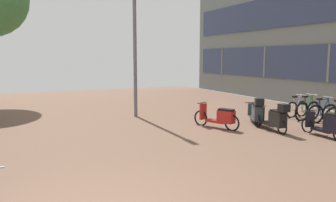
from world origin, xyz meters
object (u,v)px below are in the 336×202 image
Objects in this scene: scooter_far at (330,123)px; bicycle_rack_03 at (323,113)px; scooter_mid at (256,112)px; scooter_near at (275,118)px; scooter_extra at (219,117)px; bicycle_rack_04 at (307,111)px; bicycle_rack_05 at (297,109)px; lamp_post at (135,31)px.

bicycle_rack_03 is at bearing 44.13° from scooter_far.
bicycle_rack_03 is 0.87× the size of scooter_mid.
bicycle_rack_03 is 0.75× the size of scooter_near.
scooter_near is at bearing -172.81° from bicycle_rack_03.
bicycle_rack_03 is at bearing -11.35° from scooter_extra.
scooter_mid is at bearing 177.54° from bicycle_rack_04.
bicycle_rack_05 is 2.61m from scooter_mid.
scooter_far is at bearing -121.76° from bicycle_rack_05.
scooter_mid is (0.17, 1.09, 0.02)m from scooter_near.
scooter_near is at bearing -148.71° from bicycle_rack_05.
bicycle_rack_05 reaches higher than scooter_extra.
scooter_mid is at bearing -167.66° from bicycle_rack_05.
bicycle_rack_05 is at bearing 12.34° from scooter_mid.
scooter_extra is at bearing 130.90° from scooter_far.
scooter_far is (-1.89, -3.05, 0.13)m from bicycle_rack_05.
bicycle_rack_04 is 0.89× the size of scooter_mid.
bicycle_rack_03 is 2.56m from scooter_mid.
scooter_mid reaches higher than bicycle_rack_05.
scooter_extra is (-3.98, 0.80, 0.04)m from bicycle_rack_03.
lamp_post reaches higher than bicycle_rack_04.
scooter_far is at bearing -49.10° from scooter_extra.
bicycle_rack_04 is at bearing 93.41° from bicycle_rack_03.
lamp_post is at bearing 125.18° from scooter_near.
scooter_mid is at bearing 81.20° from scooter_near.
bicycle_rack_03 is at bearing -86.59° from bicycle_rack_04.
bicycle_rack_03 is 0.98× the size of bicycle_rack_04.
scooter_mid is (-2.44, 0.76, 0.11)m from bicycle_rack_03.
scooter_extra is at bearing 177.97° from bicycle_rack_04.
bicycle_rack_04 reaches higher than scooter_near.
bicycle_rack_04 is 2.97m from scooter_far.
scooter_far is (0.65, -2.50, 0.00)m from scooter_mid.
scooter_far is (-1.79, -1.74, 0.11)m from bicycle_rack_03.
scooter_near is 1.05× the size of scooter_far.
scooter_mid reaches higher than scooter_far.
bicycle_rack_03 is 2.63m from scooter_near.
bicycle_rack_05 is 0.81× the size of scooter_mid.
bicycle_rack_03 reaches higher than scooter_extra.
bicycle_rack_05 is at bearing 85.58° from bicycle_rack_03.
scooter_extra is 0.27× the size of lamp_post.
lamp_post is (-5.79, 4.18, 3.09)m from bicycle_rack_03.
lamp_post reaches higher than scooter_mid.
bicycle_rack_05 is 0.74× the size of scooter_far.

